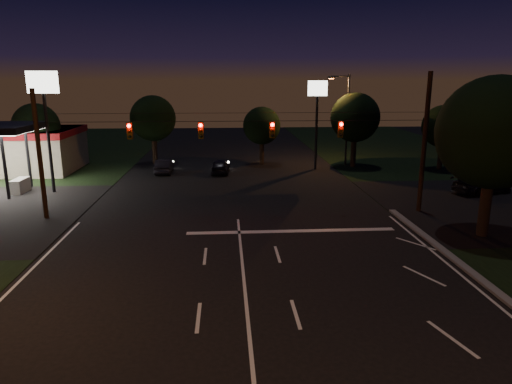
{
  "coord_description": "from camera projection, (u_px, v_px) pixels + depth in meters",
  "views": [
    {
      "loc": [
        -0.71,
        -13.24,
        8.47
      ],
      "look_at": [
        0.79,
        8.91,
        3.0
      ],
      "focal_mm": 32.0,
      "sensor_mm": 36.0,
      "label": 1
    }
  ],
  "objects": [
    {
      "name": "ground",
      "position": [
        250.0,
        346.0,
        14.9
      ],
      "size": [
        140.0,
        140.0,
        0.0
      ],
      "primitive_type": "plane",
      "color": "black",
      "rests_on": "ground"
    },
    {
      "name": "stop_bar",
      "position": [
        291.0,
        231.0,
        26.23
      ],
      "size": [
        12.0,
        0.5,
        0.01
      ],
      "primitive_type": "cube",
      "color": "silver",
      "rests_on": "ground"
    },
    {
      "name": "utility_pole_right",
      "position": [
        418.0,
        211.0,
        30.21
      ],
      "size": [
        0.3,
        0.3,
        9.0
      ],
      "primitive_type": "cylinder",
      "color": "black",
      "rests_on": "ground"
    },
    {
      "name": "utility_pole_left",
      "position": [
        47.0,
        218.0,
        28.64
      ],
      "size": [
        0.28,
        0.28,
        8.0
      ],
      "primitive_type": "cylinder",
      "color": "black",
      "rests_on": "ground"
    },
    {
      "name": "signal_span",
      "position": [
        237.0,
        129.0,
        28.07
      ],
      "size": [
        24.0,
        0.4,
        1.56
      ],
      "color": "black",
      "rests_on": "ground"
    },
    {
      "name": "pole_sign_left_near",
      "position": [
        44.0,
        101.0,
        33.62
      ],
      "size": [
        2.2,
        0.3,
        9.1
      ],
      "color": "black",
      "rests_on": "ground"
    },
    {
      "name": "pole_sign_right",
      "position": [
        317.0,
        104.0,
        42.99
      ],
      "size": [
        1.8,
        0.3,
        8.4
      ],
      "color": "black",
      "rests_on": "ground"
    },
    {
      "name": "street_light_right_far",
      "position": [
        345.0,
        113.0,
        45.38
      ],
      "size": [
        2.2,
        0.35,
        9.0
      ],
      "color": "black",
      "rests_on": "ground"
    },
    {
      "name": "tree_right_near",
      "position": [
        493.0,
        134.0,
        24.27
      ],
      "size": [
        6.0,
        6.0,
        8.76
      ],
      "color": "black",
      "rests_on": "ground"
    },
    {
      "name": "tree_far_a",
      "position": [
        37.0,
        127.0,
        41.87
      ],
      "size": [
        4.2,
        4.2,
        6.42
      ],
      "color": "black",
      "rests_on": "ground"
    },
    {
      "name": "tree_far_b",
      "position": [
        153.0,
        119.0,
        46.33
      ],
      "size": [
        4.6,
        4.6,
        6.98
      ],
      "color": "black",
      "rests_on": "ground"
    },
    {
      "name": "tree_far_c",
      "position": [
        262.0,
        126.0,
        46.23
      ],
      "size": [
        3.8,
        3.8,
        5.86
      ],
      "color": "black",
      "rests_on": "ground"
    },
    {
      "name": "tree_far_d",
      "position": [
        355.0,
        118.0,
        44.69
      ],
      "size": [
        4.8,
        4.8,
        7.3
      ],
      "color": "black",
      "rests_on": "ground"
    },
    {
      "name": "tree_far_e",
      "position": [
        443.0,
        127.0,
        43.42
      ],
      "size": [
        4.0,
        4.0,
        6.18
      ],
      "color": "black",
      "rests_on": "ground"
    },
    {
      "name": "car_oncoming_a",
      "position": [
        220.0,
        166.0,
        42.36
      ],
      "size": [
        1.85,
        3.96,
        1.31
      ],
      "primitive_type": "imported",
      "rotation": [
        0.0,
        0.0,
        3.06
      ],
      "color": "black",
      "rests_on": "ground"
    },
    {
      "name": "car_oncoming_b",
      "position": [
        164.0,
        166.0,
        42.47
      ],
      "size": [
        1.39,
        3.94,
        1.3
      ],
      "primitive_type": "imported",
      "rotation": [
        0.0,
        0.0,
        3.15
      ],
      "color": "black",
      "rests_on": "ground"
    },
    {
      "name": "car_cross",
      "position": [
        482.0,
        184.0,
        34.79
      ],
      "size": [
        5.21,
        3.41,
        1.4
      ],
      "primitive_type": "imported",
      "rotation": [
        0.0,
        0.0,
        1.9
      ],
      "color": "black",
      "rests_on": "ground"
    }
  ]
}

